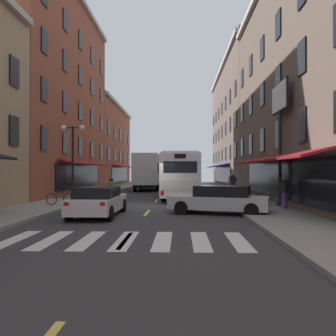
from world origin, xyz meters
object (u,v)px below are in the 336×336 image
object	(u,v)px
billboard_sign	(280,113)
bicycle_near	(60,199)
sedan_far	(98,201)
pedestrian_far	(231,184)
street_lamp_twin	(73,159)
sedan_near	(220,199)
pedestrian_mid	(284,192)
motorcycle_rider	(111,194)
pedestrian_near	(233,184)
transit_bus	(181,175)
sedan_mid	(154,181)
box_truck	(148,172)

from	to	relation	value
billboard_sign	bicycle_near	world-z (taller)	billboard_sign
sedan_far	pedestrian_far	world-z (taller)	pedestrian_far
sedan_far	street_lamp_twin	distance (m)	5.87
sedan_near	street_lamp_twin	distance (m)	9.35
pedestrian_mid	street_lamp_twin	bearing A→B (deg)	-29.02
motorcycle_rider	street_lamp_twin	distance (m)	3.23
sedan_near	bicycle_near	world-z (taller)	sedan_near
sedan_near	pedestrian_near	bearing A→B (deg)	77.37
sedan_far	motorcycle_rider	world-z (taller)	motorcycle_rider
transit_bus	pedestrian_far	distance (m)	4.08
sedan_far	pedestrian_mid	world-z (taller)	pedestrian_mid
sedan_near	pedestrian_far	size ratio (longest dim) A/B	3.02
transit_bus	motorcycle_rider	xyz separation A→B (m)	(-4.01, -7.21, -1.02)
pedestrian_near	pedestrian_mid	distance (m)	7.96
billboard_sign	pedestrian_near	size ratio (longest dim) A/B	3.78
sedan_mid	sedan_far	distance (m)	28.78
pedestrian_far	bicycle_near	bearing A→B (deg)	-47.80
sedan_mid	pedestrian_near	world-z (taller)	pedestrian_near
box_truck	transit_bus	bearing A→B (deg)	-68.38
pedestrian_near	pedestrian_far	world-z (taller)	pedestrian_near
sedan_near	sedan_mid	xyz separation A→B (m)	(-5.26, 27.83, 0.05)
box_truck	pedestrian_mid	bearing A→B (deg)	-64.27
sedan_mid	pedestrian_far	bearing A→B (deg)	-66.38
box_truck	street_lamp_twin	distance (m)	15.60
billboard_sign	motorcycle_rider	world-z (taller)	billboard_sign
billboard_sign	sedan_far	distance (m)	10.76
sedan_mid	street_lamp_twin	size ratio (longest dim) A/B	0.98
billboard_sign	pedestrian_far	xyz separation A→B (m)	(-1.41, 8.39, -4.25)
sedan_mid	bicycle_near	distance (m)	25.71
transit_bus	pedestrian_far	xyz separation A→B (m)	(3.99, 0.46, -0.76)
pedestrian_mid	sedan_far	bearing A→B (deg)	-2.85
box_truck	sedan_far	size ratio (longest dim) A/B	1.81
pedestrian_mid	box_truck	bearing A→B (deg)	-80.35
street_lamp_twin	motorcycle_rider	bearing A→B (deg)	-14.29
box_truck	pedestrian_mid	world-z (taller)	box_truck
motorcycle_rider	transit_bus	bearing A→B (deg)	60.95
billboard_sign	bicycle_near	size ratio (longest dim) A/B	3.95
billboard_sign	pedestrian_mid	distance (m)	4.45
sedan_far	billboard_sign	bearing A→B (deg)	20.61
billboard_sign	sedan_mid	xyz separation A→B (m)	(-8.82, 25.34, -4.48)
billboard_sign	sedan_near	distance (m)	6.28
motorcycle_rider	pedestrian_near	distance (m)	9.76
bicycle_near	box_truck	bearing A→B (deg)	79.17
billboard_sign	motorcycle_rider	distance (m)	10.45
pedestrian_far	billboard_sign	bearing A→B (deg)	12.97
pedestrian_far	sedan_far	bearing A→B (deg)	-29.70
motorcycle_rider	pedestrian_mid	world-z (taller)	pedestrian_mid
transit_bus	pedestrian_near	world-z (taller)	transit_bus
pedestrian_near	sedan_mid	bearing A→B (deg)	-5.89
sedan_far	pedestrian_near	xyz separation A→B (m)	(7.58, 9.94, 0.41)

